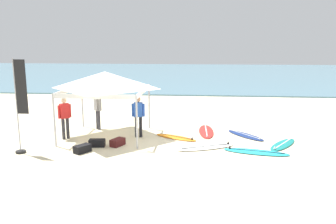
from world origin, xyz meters
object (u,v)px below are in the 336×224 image
Objects in this scene: surfboard_orange at (176,137)px; gear_bag_by_pole at (118,142)px; surfboard_navy at (245,135)px; surfboard_white at (206,147)px; gear_bag_on_sand at (82,149)px; person_red at (65,115)px; surfboard_cyan at (256,152)px; banner_flag at (20,110)px; gear_bag_near_tent at (97,143)px; surfboard_teal at (283,144)px; surfboard_red at (206,131)px; canopy_tent at (105,80)px; person_grey at (98,108)px; person_blue at (138,114)px.

gear_bag_by_pole is at bearing -149.45° from surfboard_orange.
surfboard_navy is at bearing 20.19° from gear_bag_by_pole.
gear_bag_on_sand is (-4.47, -0.96, 0.10)m from surfboard_white.
surfboard_orange and surfboard_navy have the same top height.
surfboard_white is 5.87m from person_red.
surfboard_cyan is 0.71× the size of banner_flag.
gear_bag_near_tent is at bearing -160.82° from surfboard_navy.
gear_bag_on_sand is (-7.45, -1.57, 0.10)m from surfboard_teal.
surfboard_red is 1.00× the size of surfboard_white.
canopy_tent is 4.94m from surfboard_red.
canopy_tent is at bearing 18.10° from person_red.
surfboard_cyan is 5.95m from gear_bag_near_tent.
surfboard_white is 1.39× the size of person_red.
gear_bag_near_tent is (-2.93, -1.44, 0.10)m from surfboard_orange.
surfboard_teal is (4.20, -0.64, -0.00)m from surfboard_orange.
gear_bag_near_tent is at bearing -153.77° from surfboard_orange.
surfboard_red is 3.95× the size of gear_bag_near_tent.
surfboard_white is 5.54m from person_grey.
surfboard_teal is 3.39× the size of gear_bag_by_pole.
surfboard_navy is 1.73m from surfboard_red.
gear_bag_on_sand is at bearing -143.89° from surfboard_red.
surfboard_teal is (7.13, -0.65, -2.35)m from canopy_tent.
surfboard_white is (-0.05, -2.34, 0.00)m from surfboard_red.
person_red is at bearing 149.77° from gear_bag_near_tent.
surfboard_navy is 5.43m from gear_bag_by_pole.
banner_flag is 2.98m from gear_bag_near_tent.
surfboard_teal is 7.18m from gear_bag_near_tent.
person_grey reaches higher than gear_bag_near_tent.
person_grey is at bearing 156.88° from surfboard_cyan.
surfboard_red and surfboard_white have the same top height.
surfboard_orange is 3.93m from gear_bag_on_sand.
person_red is at bearing -161.90° from canopy_tent.
surfboard_white is at bearing 10.35° from banner_flag.
gear_bag_on_sand is at bearing -98.25° from canopy_tent.
gear_bag_by_pole is (-2.17, -1.28, 0.10)m from surfboard_orange.
surfboard_red is 5.02m from person_grey.
surfboard_cyan is 7.69m from person_red.
banner_flag is (-6.57, -1.20, 1.54)m from surfboard_white.
gear_bag_near_tent reaches higher than surfboard_navy.
banner_flag reaches higher than person_grey.
surfboard_cyan is 4.99m from person_blue.
canopy_tent is at bearing 89.87° from gear_bag_near_tent.
surfboard_teal is 6.40m from gear_bag_by_pole.
gear_bag_on_sand is (-4.52, -3.30, 0.10)m from surfboard_red.
person_red is (-7.54, 1.15, 0.95)m from surfboard_cyan.
canopy_tent is 6.34m from surfboard_navy.
person_red is at bearing -164.50° from surfboard_red.
person_grey is (-0.73, 1.18, -1.40)m from canopy_tent.
gear_bag_by_pole is at bearing -17.98° from person_red.
canopy_tent is 2.19m from person_red.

